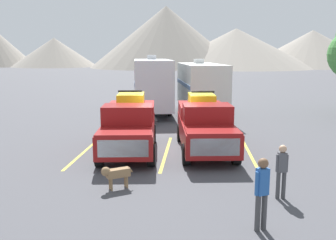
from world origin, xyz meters
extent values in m
plane|color=#47474C|center=(0.00, 0.00, 0.00)|extent=(240.00, 240.00, 0.00)
cube|color=maroon|center=(-1.52, -0.89, 0.84)|extent=(2.57, 5.48, 0.87)
cube|color=maroon|center=(-1.32, -2.79, 1.31)|extent=(2.11, 1.67, 0.08)
cube|color=maroon|center=(-1.47, -1.37, 1.67)|extent=(2.06, 1.57, 0.80)
cube|color=slate|center=(-1.41, -1.91, 1.71)|extent=(1.82, 0.41, 0.59)
cube|color=maroon|center=(-1.66, 0.53, 1.57)|extent=(2.24, 2.63, 0.60)
cube|color=silver|center=(-1.25, -3.50, 0.88)|extent=(1.74, 0.23, 0.61)
cylinder|color=black|center=(-0.40, -2.59, 0.41)|extent=(0.36, 0.84, 0.81)
cylinder|color=black|center=(-2.27, -2.78, 0.41)|extent=(0.36, 0.84, 0.81)
cylinder|color=black|center=(-0.76, 1.00, 0.41)|extent=(0.36, 0.84, 0.81)
cylinder|color=black|center=(-2.64, 0.81, 0.41)|extent=(0.36, 0.84, 0.81)
cube|color=yellow|center=(-1.66, 0.53, 2.10)|extent=(1.28, 1.67, 0.45)
cylinder|color=black|center=(-1.15, 0.05, 2.09)|extent=(0.22, 0.46, 0.44)
cylinder|color=black|center=(-2.07, -0.05, 2.09)|extent=(0.22, 0.46, 0.44)
cylinder|color=black|center=(-1.26, 1.11, 2.09)|extent=(0.22, 0.46, 0.44)
cylinder|color=black|center=(-2.17, 1.02, 2.09)|extent=(0.22, 0.46, 0.44)
cube|color=black|center=(-1.62, 0.10, 2.47)|extent=(1.03, 0.18, 0.08)
cube|color=maroon|center=(1.61, -0.36, 0.84)|extent=(2.57, 5.74, 0.88)
cube|color=maroon|center=(1.81, -2.35, 1.32)|extent=(2.09, 1.74, 0.08)
cube|color=maroon|center=(1.66, -0.86, 1.68)|extent=(2.04, 1.63, 0.78)
cube|color=slate|center=(1.72, -1.43, 1.71)|extent=(1.79, 0.40, 0.58)
cube|color=maroon|center=(1.46, 1.14, 1.55)|extent=(2.23, 2.74, 0.53)
cube|color=silver|center=(1.89, -3.10, 0.89)|extent=(1.72, 0.23, 0.62)
cylinder|color=black|center=(2.73, -2.15, 0.40)|extent=(0.36, 0.83, 0.80)
cylinder|color=black|center=(0.87, -2.33, 0.40)|extent=(0.36, 0.83, 0.80)
cylinder|color=black|center=(2.35, 1.62, 0.40)|extent=(0.36, 0.83, 0.80)
cylinder|color=black|center=(0.49, 1.43, 0.40)|extent=(0.36, 0.83, 0.80)
cube|color=yellow|center=(1.46, 1.14, 2.04)|extent=(1.27, 1.74, 0.45)
cylinder|color=black|center=(1.97, 0.62, 2.03)|extent=(0.22, 0.46, 0.44)
cylinder|color=black|center=(1.06, 0.53, 2.03)|extent=(0.22, 0.46, 0.44)
cylinder|color=black|center=(1.86, 1.74, 2.03)|extent=(0.22, 0.46, 0.44)
cylinder|color=black|center=(0.95, 1.65, 2.03)|extent=(0.22, 0.46, 0.44)
cube|color=black|center=(1.51, 0.68, 2.41)|extent=(1.01, 0.18, 0.08)
cube|color=gold|center=(-3.45, -0.69, 0.00)|extent=(0.12, 5.50, 0.01)
cube|color=gold|center=(0.00, -0.69, 0.00)|extent=(0.12, 5.50, 0.01)
cube|color=gold|center=(3.45, -0.69, 0.00)|extent=(0.12, 5.50, 0.01)
cube|color=silver|center=(-1.71, 9.09, 2.08)|extent=(3.37, 6.90, 3.11)
cube|color=#4C6B99|center=(-2.88, 8.90, 2.24)|extent=(1.03, 6.27, 0.24)
cube|color=silver|center=(-1.86, 10.07, 3.79)|extent=(0.70, 0.79, 0.30)
cube|color=#333333|center=(-1.09, 5.23, 0.32)|extent=(0.31, 1.20, 0.12)
cylinder|color=black|center=(-0.51, 8.48, 0.38)|extent=(0.34, 0.79, 0.76)
cylinder|color=black|center=(-2.65, 8.14, 0.38)|extent=(0.34, 0.79, 0.76)
cylinder|color=black|center=(-0.77, 10.05, 0.38)|extent=(0.34, 0.79, 0.76)
cylinder|color=black|center=(-2.90, 9.70, 0.38)|extent=(0.34, 0.79, 0.76)
cube|color=silver|center=(1.53, 9.07, 1.95)|extent=(3.46, 7.25, 2.84)
cube|color=#4C6B99|center=(0.34, 8.88, 2.09)|extent=(1.08, 6.60, 0.24)
cube|color=silver|center=(1.36, 10.10, 3.52)|extent=(0.70, 0.79, 0.30)
cube|color=#333333|center=(2.18, 5.04, 0.32)|extent=(0.31, 1.20, 0.12)
cylinder|color=black|center=(2.75, 8.42, 0.38)|extent=(0.34, 0.79, 0.76)
cylinder|color=black|center=(0.58, 8.07, 0.38)|extent=(0.34, 0.79, 0.76)
cylinder|color=black|center=(2.48, 10.07, 0.38)|extent=(0.34, 0.79, 0.76)
cylinder|color=black|center=(0.31, 9.72, 0.38)|extent=(0.34, 0.79, 0.76)
cylinder|color=#3F3F42|center=(3.72, -5.40, 0.40)|extent=(0.12, 0.12, 0.79)
cylinder|color=#3F3F42|center=(3.56, -5.41, 0.40)|extent=(0.12, 0.12, 0.79)
cube|color=#4C4C51|center=(3.64, -5.40, 1.08)|extent=(0.25, 0.20, 0.56)
sphere|color=tan|center=(3.64, -5.40, 1.47)|extent=(0.22, 0.22, 0.22)
cylinder|color=#4C4C51|center=(3.77, -5.39, 1.05)|extent=(0.09, 0.09, 0.51)
cylinder|color=#4C4C51|center=(3.52, -5.41, 1.05)|extent=(0.09, 0.09, 0.51)
cylinder|color=#3F3F42|center=(2.83, -7.35, 0.44)|extent=(0.13, 0.13, 0.88)
cylinder|color=#3F3F42|center=(2.67, -7.44, 0.44)|extent=(0.13, 0.13, 0.88)
cube|color=#2659A5|center=(2.75, -7.39, 1.20)|extent=(0.32, 0.30, 0.63)
sphere|color=brown|center=(2.75, -7.39, 1.63)|extent=(0.24, 0.24, 0.24)
cylinder|color=#2659A5|center=(2.88, -7.33, 1.17)|extent=(0.10, 0.10, 0.56)
cylinder|color=#2659A5|center=(2.63, -7.46, 1.17)|extent=(0.10, 0.10, 0.56)
cube|color=olive|center=(-1.12, -4.96, 0.50)|extent=(0.74, 0.60, 0.26)
sphere|color=olive|center=(-1.45, -5.17, 0.60)|extent=(0.28, 0.28, 0.28)
cylinder|color=olive|center=(-0.79, -4.75, 0.55)|extent=(0.16, 0.12, 0.20)
cylinder|color=olive|center=(-1.29, -5.17, 0.19)|extent=(0.06, 0.06, 0.37)
cylinder|color=olive|center=(-1.38, -5.03, 0.19)|extent=(0.06, 0.06, 0.37)
cylinder|color=olive|center=(-0.87, -4.90, 0.19)|extent=(0.06, 0.06, 0.37)
cylinder|color=olive|center=(-0.96, -4.76, 0.19)|extent=(0.06, 0.06, 0.37)
cone|color=gray|center=(-40.34, 92.64, 4.17)|extent=(24.88, 24.88, 8.35)
cone|color=gray|center=(-7.26, 89.70, 8.33)|extent=(41.93, 41.93, 16.66)
cone|color=gray|center=(11.83, 88.77, 5.27)|extent=(42.35, 42.35, 10.53)
cone|color=gray|center=(33.97, 95.15, 5.16)|extent=(37.41, 37.41, 10.33)
camera|label=1|loc=(1.21, -15.70, 4.11)|focal=39.94mm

